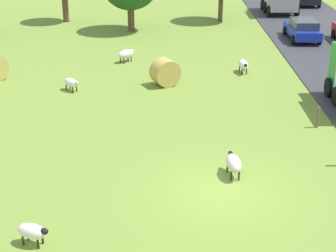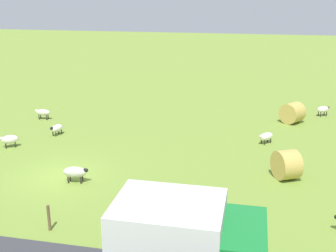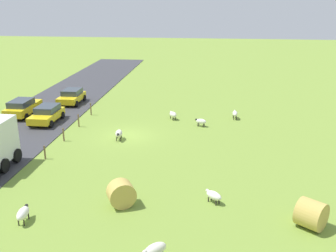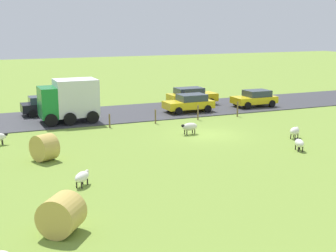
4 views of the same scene
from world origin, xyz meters
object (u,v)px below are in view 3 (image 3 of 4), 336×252
(hay_bale_0, at_px, (121,194))
(hay_bale_1, at_px, (311,214))
(sheep_3, at_px, (214,195))
(car_6, at_px, (23,107))
(sheep_4, at_px, (235,114))
(sheep_6, at_px, (173,115))
(sheep_5, at_px, (155,250))
(sheep_7, at_px, (119,133))
(car_2, at_px, (47,114))
(sheep_0, at_px, (23,213))
(sheep_2, at_px, (201,121))
(car_4, at_px, (72,96))

(hay_bale_0, relative_size, hay_bale_1, 1.02)
(sheep_3, relative_size, car_6, 0.24)
(sheep_4, bearing_deg, sheep_3, 83.09)
(hay_bale_0, bearing_deg, sheep_6, -94.26)
(sheep_5, xyz_separation_m, sheep_7, (5.14, -14.66, 0.02))
(hay_bale_1, bearing_deg, car_2, -36.35)
(sheep_0, height_order, sheep_2, sheep_0)
(car_6, bearing_deg, sheep_5, 128.47)
(hay_bale_1, bearing_deg, sheep_3, -21.12)
(car_2, bearing_deg, sheep_4, -169.68)
(sheep_6, bearing_deg, car_4, -21.01)
(sheep_7, xyz_separation_m, car_4, (7.69, -10.36, 0.30))
(car_6, bearing_deg, car_4, -122.22)
(car_4, bearing_deg, hay_bale_1, 133.22)
(sheep_0, xyz_separation_m, car_6, (8.75, -17.85, 0.38))
(sheep_0, distance_m, sheep_7, 12.61)
(hay_bale_0, xyz_separation_m, hay_bale_1, (-9.96, 0.97, -0.01))
(hay_bale_1, xyz_separation_m, car_2, (20.19, -14.86, 0.11))
(sheep_0, relative_size, car_4, 0.32)
(sheep_6, bearing_deg, sheep_0, 72.29)
(sheep_7, relative_size, car_2, 0.31)
(sheep_0, distance_m, sheep_6, 19.30)
(car_2, relative_size, car_4, 1.06)
(car_6, bearing_deg, sheep_7, 153.42)
(sheep_0, relative_size, sheep_5, 1.05)
(car_4, xyz_separation_m, car_6, (3.12, 4.95, 0.06))
(sheep_2, height_order, car_6, car_6)
(car_4, height_order, car_6, car_6)
(sheep_4, bearing_deg, sheep_6, 8.44)
(sheep_3, bearing_deg, sheep_5, 64.40)
(sheep_6, height_order, sheep_7, sheep_7)
(sheep_3, bearing_deg, sheep_7, -50.45)
(sheep_2, height_order, hay_bale_1, hay_bale_1)
(sheep_2, bearing_deg, hay_bale_1, 111.48)
(sheep_0, distance_m, sheep_5, 7.53)
(sheep_4, xyz_separation_m, hay_bale_1, (-2.92, 18.00, 0.20))
(car_2, bearing_deg, hay_bale_1, 143.65)
(car_2, height_order, car_4, car_2)
(car_6, bearing_deg, hay_bale_0, 130.63)
(sheep_5, relative_size, hay_bale_0, 0.81)
(sheep_3, relative_size, sheep_4, 0.91)
(hay_bale_1, bearing_deg, sheep_7, -41.71)
(sheep_3, distance_m, car_4, 24.98)
(sheep_3, bearing_deg, hay_bale_1, 158.88)
(sheep_2, height_order, car_2, car_2)
(sheep_0, xyz_separation_m, sheep_5, (-7.19, 2.22, 0.00))
(hay_bale_1, bearing_deg, car_4, -46.78)
(car_2, bearing_deg, sheep_3, 139.73)
(sheep_4, bearing_deg, sheep_2, 39.94)
(car_6, bearing_deg, sheep_2, 175.95)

